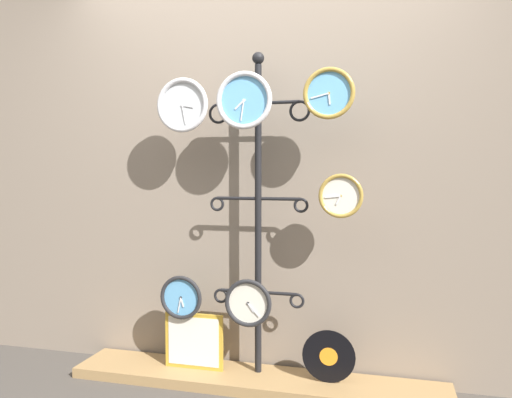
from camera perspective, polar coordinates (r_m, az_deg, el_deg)
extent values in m
cube|color=gray|center=(3.07, 1.00, 5.99)|extent=(4.40, 0.04, 2.80)
cube|color=#9E7A4C|center=(3.09, -0.05, -20.02)|extent=(2.20, 0.36, 0.06)
cylinder|color=black|center=(3.16, 0.25, -19.94)|extent=(0.39, 0.39, 0.02)
cylinder|color=black|center=(2.92, 0.25, -2.84)|extent=(0.04, 0.04, 1.84)
sphere|color=black|center=(2.98, 0.25, 15.80)|extent=(0.07, 0.07, 0.07)
cylinder|color=black|center=(2.97, -2.06, 10.82)|extent=(0.24, 0.02, 0.02)
torus|color=black|center=(3.00, -4.31, 9.72)|extent=(0.12, 0.02, 0.12)
cylinder|color=black|center=(2.91, 2.61, 10.98)|extent=(0.24, 0.02, 0.02)
torus|color=black|center=(2.88, 5.01, 10.00)|extent=(0.12, 0.02, 0.12)
cylinder|color=black|center=(2.94, -2.14, 0.08)|extent=(0.25, 0.02, 0.02)
torus|color=black|center=(2.99, -4.46, -0.57)|extent=(0.09, 0.02, 0.09)
cylinder|color=black|center=(2.88, 2.69, 0.02)|extent=(0.25, 0.02, 0.02)
torus|color=black|center=(2.86, 5.17, -0.73)|extent=(0.09, 0.02, 0.09)
cylinder|color=black|center=(3.02, -1.92, -10.47)|extent=(0.23, 0.02, 0.02)
torus|color=black|center=(3.06, -4.04, -10.98)|extent=(0.09, 0.02, 0.09)
cylinder|color=black|center=(2.96, 2.46, -10.73)|extent=(0.23, 0.02, 0.02)
torus|color=black|center=(2.95, 4.70, -11.53)|extent=(0.09, 0.02, 0.09)
cylinder|color=silver|center=(2.99, -8.30, 10.54)|extent=(0.29, 0.02, 0.29)
torus|color=silver|center=(2.98, -8.43, 10.57)|extent=(0.32, 0.03, 0.32)
cylinder|color=silver|center=(2.98, -8.42, 10.57)|extent=(0.02, 0.01, 0.02)
cube|color=silver|center=(2.96, -7.81, 10.49)|extent=(0.07, 0.00, 0.02)
cube|color=silver|center=(2.97, -8.23, 9.53)|extent=(0.03, 0.00, 0.11)
cylinder|color=#60A8DB|center=(2.84, -1.30, 11.18)|extent=(0.29, 0.02, 0.29)
torus|color=silver|center=(2.83, -1.39, 11.22)|extent=(0.32, 0.03, 0.32)
cylinder|color=silver|center=(2.83, -1.38, 11.22)|extent=(0.02, 0.01, 0.02)
cube|color=silver|center=(2.83, -1.90, 10.72)|extent=(0.06, 0.00, 0.05)
cube|color=silver|center=(2.82, -1.57, 10.08)|extent=(0.02, 0.00, 0.11)
cylinder|color=#60A8DB|center=(2.76, 8.36, 11.83)|extent=(0.25, 0.02, 0.25)
torus|color=#A58438|center=(2.74, 8.32, 11.88)|extent=(0.28, 0.03, 0.28)
cylinder|color=#A58438|center=(2.74, 8.32, 11.88)|extent=(0.02, 0.01, 0.02)
cube|color=silver|center=(2.74, 8.39, 11.26)|extent=(0.02, 0.00, 0.06)
cube|color=silver|center=(2.75, 7.30, 11.64)|extent=(0.10, 0.00, 0.03)
cylinder|color=silver|center=(2.75, 9.69, 0.37)|extent=(0.22, 0.02, 0.22)
torus|color=#A58438|center=(2.73, 9.66, 0.35)|extent=(0.24, 0.02, 0.24)
cylinder|color=#A58438|center=(2.73, 9.66, 0.35)|extent=(0.01, 0.01, 0.01)
cube|color=silver|center=(2.73, 9.41, -0.14)|extent=(0.03, 0.00, 0.05)
cube|color=silver|center=(2.74, 8.77, 0.27)|extent=(0.09, 0.00, 0.02)
cylinder|color=#60A8DB|center=(3.08, -8.47, -11.01)|extent=(0.24, 0.02, 0.24)
torus|color=#262628|center=(3.07, -8.58, -11.08)|extent=(0.26, 0.02, 0.26)
cylinder|color=#262628|center=(3.07, -8.58, -11.08)|extent=(0.01, 0.01, 0.01)
cube|color=silver|center=(3.07, -8.44, -11.60)|extent=(0.02, 0.00, 0.06)
cube|color=silver|center=(3.08, -8.75, -11.90)|extent=(0.03, 0.00, 0.09)
cylinder|color=silver|center=(2.92, -0.84, -11.75)|extent=(0.25, 0.02, 0.25)
torus|color=#262628|center=(2.91, -0.93, -11.82)|extent=(0.28, 0.03, 0.28)
cylinder|color=#262628|center=(2.91, -0.92, -11.82)|extent=(0.02, 0.01, 0.02)
cube|color=silver|center=(2.91, -0.60, -12.32)|extent=(0.04, 0.00, 0.06)
cube|color=silver|center=(2.91, -0.29, -12.57)|extent=(0.07, 0.00, 0.08)
cylinder|color=black|center=(2.96, 8.30, -17.38)|extent=(0.30, 0.01, 0.30)
cylinder|color=orange|center=(2.96, 8.29, -17.41)|extent=(0.10, 0.00, 0.10)
cube|color=gold|center=(3.14, -7.10, -15.80)|extent=(0.36, 0.02, 0.34)
cube|color=white|center=(3.13, -7.17, -15.86)|extent=(0.32, 0.00, 0.29)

